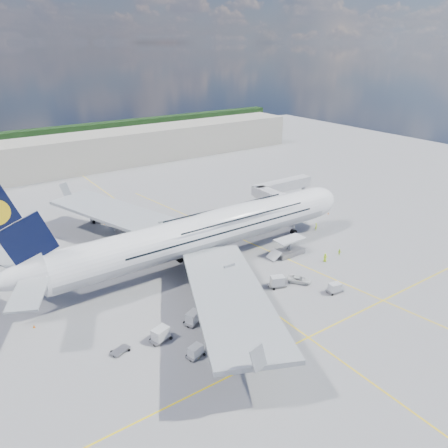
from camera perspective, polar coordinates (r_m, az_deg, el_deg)
ground at (r=82.85m, az=1.08°, el=-7.70°), size 300.00×300.00×0.00m
taxi_line_main at (r=82.85m, az=1.08°, el=-7.70°), size 0.25×220.00×0.01m
taxi_line_cross at (r=70.34m, az=10.95°, el=-14.33°), size 120.00×0.25×0.01m
taxi_line_diag at (r=97.44m, az=4.33°, el=-2.87°), size 14.16×99.06×0.01m
airliner at (r=87.28m, az=-2.59°, el=-1.02°), size 77.26×79.15×23.71m
jet_bridge at (r=112.22m, az=7.24°, el=4.27°), size 18.80×12.10×8.50m
cargo_loader at (r=93.81m, az=8.42°, el=-3.27°), size 8.53×3.20×3.67m
terminal at (r=162.55m, az=-19.10°, el=8.64°), size 180.00×16.00×12.00m
tree_line at (r=217.53m, az=-12.31°, el=12.08°), size 160.00×6.00×8.00m
dolly_row_a at (r=65.24m, az=-3.75°, el=-16.22°), size 3.10×2.23×1.77m
dolly_row_b at (r=68.54m, az=-8.28°, el=-14.04°), size 3.78×2.75×2.15m
dolly_row_c at (r=71.67m, az=-4.04°, el=-12.06°), size 3.65×2.89×2.04m
dolly_back at (r=67.95m, az=-13.40°, el=-15.75°), size 3.15×2.42×0.41m
dolly_nose_far at (r=81.91m, az=14.27°, el=-8.06°), size 3.14×2.04×1.84m
dolly_nose_near at (r=81.68m, az=6.98°, el=-7.44°), size 3.77×2.93×2.12m
baggage_tug at (r=70.95m, az=2.29°, el=-12.78°), size 2.96×2.26×1.68m
catering_truck_inner at (r=105.73m, az=-12.49°, el=-0.26°), size 6.45×4.00×3.58m
catering_truck_outer at (r=113.59m, az=-15.60°, el=1.03°), size 6.44×4.62×3.55m
service_van at (r=83.87m, az=9.83°, el=-7.18°), size 4.23×4.73×1.22m
crew_nose at (r=107.18m, az=11.94°, el=-0.34°), size 0.78×0.63×1.85m
crew_loader at (r=95.77m, az=14.86°, el=-3.60°), size 0.91×0.92×1.50m
crew_wing at (r=78.85m, az=-1.15°, el=-8.57°), size 0.62×1.21×1.98m
crew_van at (r=92.42m, az=13.07°, el=-4.29°), size 1.04×1.04×1.82m
crew_tug at (r=71.88m, az=0.44°, el=-12.17°), size 1.13×0.79×1.60m
cone_nose at (r=118.17m, az=13.46°, el=1.36°), size 0.39×0.39×0.50m
cone_wing_left_inner at (r=95.26m, az=-13.42°, el=-3.91°), size 0.45×0.45×0.57m
cone_wing_left_outer at (r=112.37m, az=-15.35°, el=0.04°), size 0.39×0.39×0.49m
cone_wing_right_inner at (r=85.09m, az=-0.49°, el=-6.64°), size 0.38×0.38×0.49m
cone_wing_right_outer at (r=72.67m, az=0.81°, el=-12.27°), size 0.40×0.40×0.51m
cone_tail at (r=77.15m, az=-23.57°, el=-12.14°), size 0.40×0.40×0.50m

